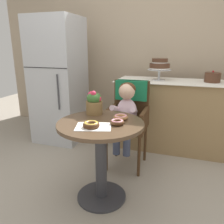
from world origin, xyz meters
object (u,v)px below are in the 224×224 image
at_px(seated_child, 126,110).
at_px(refrigerator, 59,81).
at_px(donut_side, 117,122).
at_px(flower_vase, 94,103).
at_px(wicker_chair, 129,110).
at_px(donut_mid, 121,117).
at_px(donut_front, 91,125).
at_px(tiered_cake_stand, 160,66).
at_px(round_layer_cake, 213,77).
at_px(cafe_table, 101,146).

distance_m(seated_child, refrigerator, 1.25).
height_order(donut_side, flower_vase, flower_vase).
relative_size(wicker_chair, donut_mid, 7.70).
bearing_deg(wicker_chair, donut_front, -98.85).
relative_size(tiered_cake_stand, round_layer_cake, 1.63).
xyz_separation_m(seated_child, donut_mid, (0.07, -0.44, 0.06)).
relative_size(donut_front, round_layer_cake, 0.70).
bearing_deg(refrigerator, round_layer_cake, 6.47).
xyz_separation_m(donut_front, flower_vase, (-0.12, 0.34, 0.08)).
xyz_separation_m(wicker_chair, round_layer_cake, (0.87, 0.60, 0.32)).
distance_m(wicker_chair, donut_front, 0.87).
xyz_separation_m(cafe_table, donut_side, (0.15, -0.01, 0.23)).
bearing_deg(donut_mid, donut_front, -120.27).
height_order(seated_child, refrigerator, refrigerator).
xyz_separation_m(cafe_table, donut_front, (-0.02, -0.14, 0.24)).
relative_size(wicker_chair, flower_vase, 4.31).
distance_m(cafe_table, round_layer_cake, 1.69).
relative_size(donut_front, tiered_cake_stand, 0.43).
bearing_deg(flower_vase, seated_child, 61.00).
xyz_separation_m(seated_child, refrigerator, (-1.12, 0.53, 0.17)).
xyz_separation_m(cafe_table, round_layer_cake, (0.94, 1.33, 0.45)).
distance_m(donut_front, donut_mid, 0.31).
bearing_deg(refrigerator, flower_vase, -44.50).
relative_size(seated_child, tiered_cake_stand, 2.42).
height_order(cafe_table, donut_side, donut_side).
bearing_deg(round_layer_cake, seated_child, -139.04).
height_order(tiered_cake_stand, round_layer_cake, tiered_cake_stand).
bearing_deg(flower_vase, donut_front, -71.37).
relative_size(tiered_cake_stand, refrigerator, 0.18).
height_order(flower_vase, round_layer_cake, round_layer_cake).
height_order(cafe_table, flower_vase, flower_vase).
bearing_deg(wicker_chair, tiered_cake_stand, 64.45).
bearing_deg(round_layer_cake, donut_mid, -123.83).
bearing_deg(round_layer_cake, tiered_cake_stand, -177.71).
relative_size(cafe_table, wicker_chair, 0.75).
bearing_deg(cafe_table, flower_vase, 124.06).
bearing_deg(tiered_cake_stand, round_layer_cake, 2.29).
bearing_deg(wicker_chair, seated_child, -93.14).
height_order(donut_mid, refrigerator, refrigerator).
bearing_deg(flower_vase, cafe_table, -55.94).
bearing_deg(wicker_chair, refrigerator, 158.19).
bearing_deg(seated_child, refrigerator, 154.48).
height_order(donut_front, refrigerator, refrigerator).
distance_m(tiered_cake_stand, round_layer_cake, 0.65).
xyz_separation_m(wicker_chair, refrigerator, (-1.12, 0.38, 0.21)).
bearing_deg(round_layer_cake, wicker_chair, -145.40).
xyz_separation_m(cafe_table, refrigerator, (-1.05, 1.10, 0.34)).
distance_m(cafe_table, refrigerator, 1.56).
distance_m(donut_front, round_layer_cake, 1.77).
xyz_separation_m(seated_child, tiered_cake_stand, (0.24, 0.73, 0.41)).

